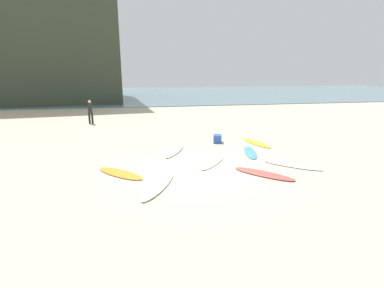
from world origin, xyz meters
The scene contains 12 objects.
ground_plane centered at (0.00, 0.00, 0.00)m, with size 120.00×120.00×0.00m, color beige.
ocean_water centered at (0.00, 39.81, 0.04)m, with size 120.00×40.00×0.08m, color slate.
surfboard_0 centered at (0.73, 0.58, 0.03)m, with size 0.49×2.10×0.06m, color white.
surfboard_1 centered at (2.73, 1.64, 0.03)m, with size 0.49×2.08×0.06m, color #4998DA.
surfboard_2 centered at (-2.78, -0.05, 0.03)m, with size 0.58×2.09×0.07m, color orange.
surfboard_3 centered at (3.59, -0.36, 0.03)m, with size 0.54×2.24×0.06m, color silver.
surfboard_4 centered at (-0.51, 2.52, 0.04)m, with size 0.49×2.33×0.08m, color white.
surfboard_5 centered at (3.72, 3.26, 0.03)m, with size 0.59×2.22×0.06m, color yellow.
surfboard_6 centered at (-1.55, -1.43, 0.04)m, with size 0.52×2.44×0.08m, color silver.
surfboard_7 centered at (2.11, -1.07, 0.04)m, with size 0.57×2.21×0.08m, color #D6544C.
beachgoer_near centered at (-5.23, 10.80, 0.90)m, with size 0.34×0.33×1.63m.
beach_cooler centered at (1.86, 3.83, 0.19)m, with size 0.56×0.40×0.38m, color #2D56B2.
Camera 1 is at (-2.13, -9.74, 3.44)m, focal length 26.64 mm.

